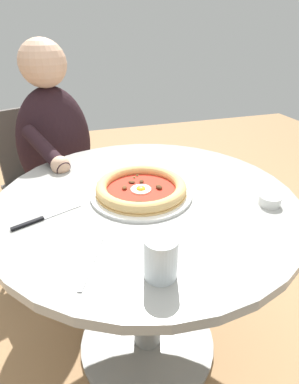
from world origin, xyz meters
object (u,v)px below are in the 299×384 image
object	(u,v)px
water_glass	(161,260)
diner_person	(62,183)
pizza_on_plate	(141,189)
dining_table	(147,245)
ramekin_capers	(270,200)
fork_utensil	(92,261)
steak_knife	(38,220)
cafe_chair_diner	(49,173)

from	to	relation	value
water_glass	diner_person	world-z (taller)	diner_person
pizza_on_plate	water_glass	size ratio (longest dim) A/B	3.32
dining_table	diner_person	size ratio (longest dim) A/B	0.82
water_glass	ramekin_capers	world-z (taller)	water_glass
pizza_on_plate	fork_utensil	distance (m)	0.33
steak_knife	ramekin_capers	size ratio (longest dim) A/B	3.03
dining_table	diner_person	distance (m)	0.66
fork_utensil	cafe_chair_diner	world-z (taller)	cafe_chair_diner
pizza_on_plate	ramekin_capers	distance (m)	0.39
ramekin_capers	cafe_chair_diner	xyz separation A→B (m)	(-0.64, 0.90, -0.23)
pizza_on_plate	fork_utensil	size ratio (longest dim) A/B	1.85
pizza_on_plate	diner_person	size ratio (longest dim) A/B	0.28
ramekin_capers	cafe_chair_diner	distance (m)	1.13
dining_table	diner_person	xyz separation A→B (m)	(-0.25, 0.60, -0.02)
pizza_on_plate	diner_person	world-z (taller)	diner_person
ramekin_capers	pizza_on_plate	bearing A→B (deg)	153.75
water_glass	diner_person	distance (m)	0.99
steak_knife	fork_utensil	bearing A→B (deg)	-59.97
cafe_chair_diner	fork_utensil	bearing A→B (deg)	-84.09
pizza_on_plate	dining_table	bearing A→B (deg)	-42.39
pizza_on_plate	ramekin_capers	xyz separation A→B (m)	(0.35, -0.17, -0.00)
ramekin_capers	fork_utensil	xyz separation A→B (m)	(-0.54, -0.09, -0.01)
pizza_on_plate	ramekin_capers	world-z (taller)	pizza_on_plate
steak_knife	fork_utensil	distance (m)	0.24
pizza_on_plate	water_glass	world-z (taller)	water_glass
steak_knife	pizza_on_plate	bearing A→B (deg)	10.32
ramekin_capers	diner_person	world-z (taller)	diner_person
ramekin_capers	steak_knife	bearing A→B (deg)	170.13
diner_person	ramekin_capers	bearing A→B (deg)	-52.42
diner_person	water_glass	bearing A→B (deg)	-79.04
dining_table	cafe_chair_diner	size ratio (longest dim) A/B	1.13
cafe_chair_diner	ramekin_capers	bearing A→B (deg)	-54.45
fork_utensil	diner_person	bearing A→B (deg)	93.22
water_glass	cafe_chair_diner	bearing A→B (deg)	102.41
water_glass	fork_utensil	world-z (taller)	water_glass
water_glass	dining_table	bearing A→B (deg)	78.08
pizza_on_plate	cafe_chair_diner	bearing A→B (deg)	112.06
water_glass	steak_knife	distance (m)	0.39
steak_knife	cafe_chair_diner	bearing A→B (deg)	88.79
dining_table	water_glass	world-z (taller)	water_glass
fork_utensil	cafe_chair_diner	size ratio (longest dim) A/B	0.21
fork_utensil	dining_table	bearing A→B (deg)	50.66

